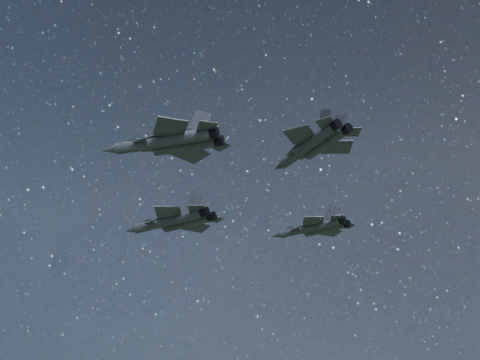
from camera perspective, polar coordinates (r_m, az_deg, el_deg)
The scene contains 4 objects.
jet_lead at distance 97.27m, azimuth -6.57°, elevation -4.11°, with size 19.41×13.62×4.90m.
jet_left at distance 103.93m, azimuth 7.71°, elevation -4.79°, with size 16.41×11.64×4.17m.
jet_right at distance 77.94m, azimuth -6.92°, elevation 3.87°, with size 18.57×12.36×4.72m.
jet_slot at distance 75.05m, azimuth 7.51°, elevation 3.65°, with size 15.63×10.34×3.99m.
Camera 1 is at (45.02, -63.96, 109.17)m, focal length 42.00 mm.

